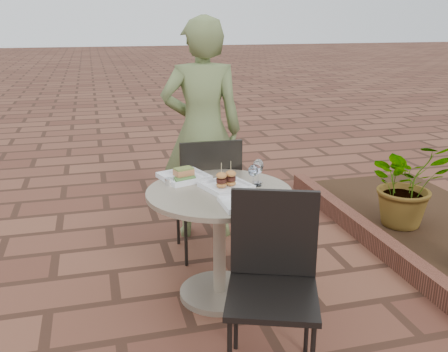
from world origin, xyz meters
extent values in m
plane|color=brown|center=(0.00, 0.00, 0.00)|extent=(60.00, 60.00, 0.00)
cylinder|color=gray|center=(0.24, -0.08, 0.02)|extent=(0.52, 0.52, 0.04)
cylinder|color=gray|center=(0.24, -0.08, 0.35)|extent=(0.08, 0.08, 0.70)
cylinder|color=tan|center=(0.24, -0.08, 0.71)|extent=(0.90, 0.90, 0.03)
cube|color=black|center=(0.30, 0.56, 0.45)|extent=(0.45, 0.45, 0.03)
cube|color=black|center=(0.30, 0.36, 0.70)|extent=(0.44, 0.04, 0.46)
cylinder|color=black|center=(0.50, 0.75, 0.22)|extent=(0.02, 0.02, 0.44)
cylinder|color=black|center=(0.12, 0.75, 0.22)|extent=(0.02, 0.02, 0.44)
cylinder|color=black|center=(0.49, 0.37, 0.22)|extent=(0.02, 0.02, 0.44)
cylinder|color=black|center=(0.11, 0.37, 0.22)|extent=(0.02, 0.02, 0.44)
cube|color=black|center=(0.30, -0.89, 0.45)|extent=(0.57, 0.57, 0.03)
cube|color=black|center=(0.37, -0.70, 0.70)|extent=(0.42, 0.18, 0.46)
cylinder|color=black|center=(0.19, -0.65, 0.22)|extent=(0.02, 0.02, 0.44)
cylinder|color=black|center=(0.55, -0.78, 0.22)|extent=(0.02, 0.02, 0.44)
imported|color=#5C6C3B|center=(0.36, 0.91, 0.88)|extent=(0.70, 0.51, 1.76)
cube|color=white|center=(0.07, 0.19, 0.74)|extent=(0.35, 0.35, 0.01)
cube|color=#C47645|center=(0.07, 0.19, 0.78)|extent=(0.14, 0.11, 0.04)
cube|color=#606C30|center=(0.07, 0.19, 0.80)|extent=(0.13, 0.11, 0.01)
cube|color=white|center=(0.29, -0.06, 0.74)|extent=(0.33, 0.33, 0.01)
cube|color=white|center=(0.31, -0.36, 0.74)|extent=(0.24, 0.24, 0.01)
ellipsoid|color=#C5517C|center=(0.27, -0.42, 0.75)|extent=(0.04, 0.03, 0.02)
cylinder|color=white|center=(0.46, -0.07, 0.73)|extent=(0.05, 0.05, 0.00)
cylinder|color=white|center=(0.46, -0.07, 0.77)|extent=(0.01, 0.01, 0.06)
ellipsoid|color=white|center=(0.46, -0.07, 0.84)|extent=(0.06, 0.06, 0.08)
cylinder|color=white|center=(0.46, -0.07, 0.83)|extent=(0.05, 0.05, 0.03)
cylinder|color=white|center=(0.52, 0.00, 0.73)|extent=(0.06, 0.06, 0.00)
cylinder|color=white|center=(0.52, 0.00, 0.77)|extent=(0.01, 0.01, 0.07)
ellipsoid|color=white|center=(0.52, 0.00, 0.84)|extent=(0.07, 0.07, 0.08)
cylinder|color=white|center=(0.50, -0.05, 0.73)|extent=(0.06, 0.06, 0.00)
cylinder|color=white|center=(0.50, -0.05, 0.77)|extent=(0.01, 0.01, 0.07)
ellipsoid|color=white|center=(0.50, -0.05, 0.85)|extent=(0.07, 0.07, 0.08)
cylinder|color=silver|center=(-0.03, 0.10, 0.75)|extent=(0.07, 0.07, 0.04)
cube|color=brown|center=(1.60, 0.30, 0.07)|extent=(0.12, 3.00, 0.15)
imported|color=#33662D|center=(2.01, 0.53, 0.43)|extent=(0.69, 0.60, 0.74)
camera|label=1|loc=(-0.46, -2.88, 1.74)|focal=40.00mm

